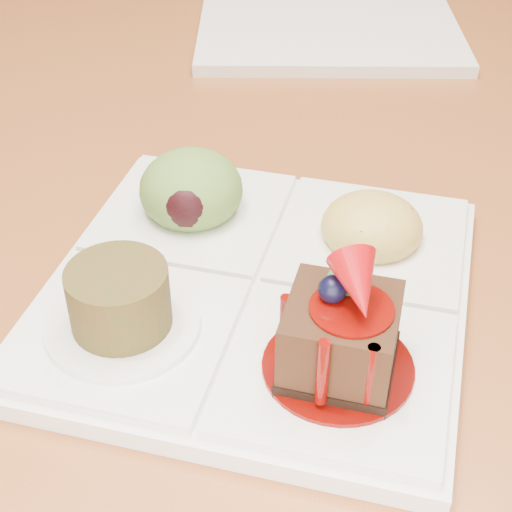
{
  "coord_description": "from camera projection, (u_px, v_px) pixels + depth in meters",
  "views": [
    {
      "loc": [
        0.03,
        -0.76,
        1.06
      ],
      "look_at": [
        0.01,
        -0.41,
        0.79
      ],
      "focal_mm": 55.0,
      "sensor_mm": 36.0,
      "label": 1
    }
  ],
  "objects": [
    {
      "name": "ground",
      "position": [
        266.0,
        487.0,
        1.25
      ],
      "size": [
        6.0,
        6.0,
        0.0
      ],
      "primitive_type": "plane",
      "color": "#5A3219"
    },
    {
      "name": "dining_table",
      "position": [
        271.0,
        98.0,
        0.83
      ],
      "size": [
        1.0,
        1.8,
        0.75
      ],
      "color": "#9C5328",
      "rests_on": "ground"
    },
    {
      "name": "sampler_plate",
      "position": [
        255.0,
        273.0,
        0.46
      ],
      "size": [
        0.29,
        0.29,
        0.1
      ],
      "rotation": [
        0.0,
        0.0,
        -0.2
      ],
      "color": "white",
      "rests_on": "dining_table"
    },
    {
      "name": "second_plate",
      "position": [
        327.0,
        19.0,
        0.82
      ],
      "size": [
        0.27,
        0.27,
        0.01
      ],
      "primitive_type": "cube",
      "rotation": [
        0.0,
        0.0,
        0.05
      ],
      "color": "white",
      "rests_on": "dining_table"
    }
  ]
}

